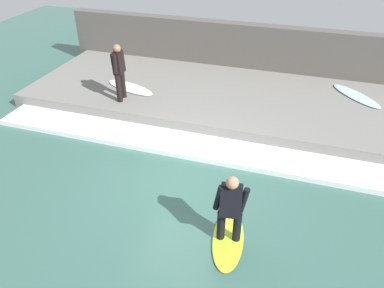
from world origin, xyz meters
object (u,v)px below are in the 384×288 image
at_px(surfboard_riding, 228,239).
at_px(surfboard_spare, 356,96).
at_px(surfboard_waiting_near, 130,87).
at_px(surfer_waiting_near, 119,69).
at_px(surfer_riding, 231,206).

xyz_separation_m(surfboard_riding, surfboard_spare, (6.55, -2.53, 0.43)).
bearing_deg(surfboard_spare, surfboard_riding, 158.87).
relative_size(surfboard_waiting_near, surfboard_spare, 1.12).
relative_size(surfer_waiting_near, surfboard_waiting_near, 0.87).
bearing_deg(surfer_riding, surfboard_spare, -21.13).
distance_m(surfboard_riding, surfboard_waiting_near, 6.68).
bearing_deg(surfboard_waiting_near, surfboard_riding, -138.19).
distance_m(surfer_riding, surfer_waiting_near, 6.04).
distance_m(surfer_waiting_near, surfboard_spare, 7.33).
bearing_deg(surfboard_riding, surfboard_spare, -21.13).
xyz_separation_m(surfer_riding, surfboard_waiting_near, (4.97, 4.44, -0.43)).
distance_m(surfer_riding, surfboard_spare, 7.04).
distance_m(surfer_waiting_near, surfboard_waiting_near, 1.23).
height_order(surfer_riding, surfer_waiting_near, surfer_waiting_near).
xyz_separation_m(surfboard_riding, surfer_waiting_near, (4.18, 4.33, 1.36)).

